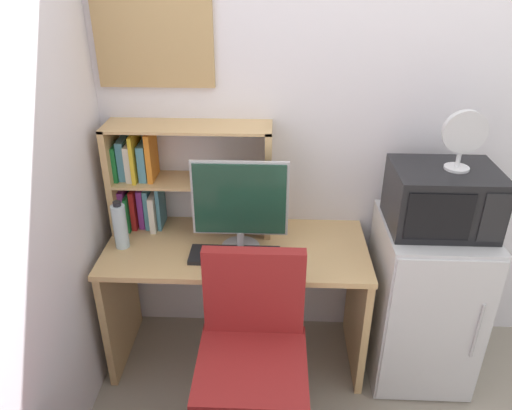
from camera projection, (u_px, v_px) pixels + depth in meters
name	position (u px, v px, depth m)	size (l,w,h in m)	color
wall_back	(501.00, 119.00, 2.41)	(6.40, 0.04, 2.60)	silver
desk	(237.00, 281.00, 2.56)	(1.31, 0.58, 0.72)	tan
hutch_bookshelf	(166.00, 176.00, 2.50)	(0.82, 0.22, 0.57)	tan
monitor	(240.00, 204.00, 2.32)	(0.46, 0.19, 0.47)	#B7B7BC
keyboard	(235.00, 255.00, 2.36)	(0.44, 0.16, 0.02)	black
computer_mouse	(298.00, 257.00, 2.34)	(0.06, 0.08, 0.03)	black
water_bottle	(120.00, 226.00, 2.40)	(0.07, 0.07, 0.25)	silver
mini_fridge	(422.00, 300.00, 2.52)	(0.49, 0.55, 0.88)	silver
microwave	(442.00, 198.00, 2.26)	(0.47, 0.37, 0.29)	black
desk_fan	(464.00, 137.00, 2.11)	(0.19, 0.11, 0.27)	silver
desk_chair	(252.00, 369.00, 2.16)	(0.54, 0.54, 0.92)	black
wall_corkboard	(154.00, 38.00, 2.28)	(0.56, 0.02, 0.46)	tan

